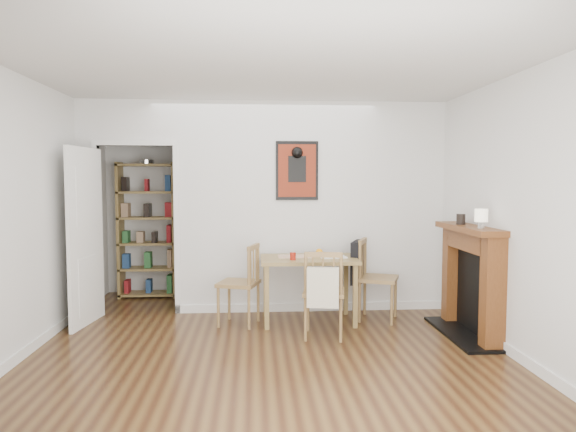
{
  "coord_description": "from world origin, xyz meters",
  "views": [
    {
      "loc": [
        -0.13,
        -4.94,
        1.63
      ],
      "look_at": [
        0.24,
        0.6,
        1.25
      ],
      "focal_mm": 32.0,
      "sensor_mm": 36.0,
      "label": 1
    }
  ],
  "objects": [
    {
      "name": "ground",
      "position": [
        0.0,
        0.0,
        0.0
      ],
      "size": [
        5.2,
        5.2,
        0.0
      ],
      "primitive_type": "plane",
      "color": "#55391B",
      "rests_on": "ground"
    },
    {
      "name": "room_shell",
      "position": [
        0.1,
        1.34,
        1.3
      ],
      "size": [
        5.2,
        5.2,
        5.2
      ],
      "color": "silver",
      "rests_on": "ground"
    },
    {
      "name": "dining_table",
      "position": [
        0.5,
        0.87,
        0.66
      ],
      "size": [
        1.1,
        0.7,
        0.75
      ],
      "color": "olive",
      "rests_on": "ground"
    },
    {
      "name": "chair_left",
      "position": [
        -0.31,
        0.81,
        0.46
      ],
      "size": [
        0.57,
        0.57,
        0.92
      ],
      "color": "olive",
      "rests_on": "ground"
    },
    {
      "name": "chair_right",
      "position": [
        1.29,
        0.9,
        0.49
      ],
      "size": [
        0.66,
        0.62,
        0.95
      ],
      "color": "olive",
      "rests_on": "ground"
    },
    {
      "name": "chair_front",
      "position": [
        0.59,
        0.28,
        0.47
      ],
      "size": [
        0.53,
        0.58,
        0.92
      ],
      "color": "olive",
      "rests_on": "ground"
    },
    {
      "name": "bookshelf",
      "position": [
        -1.61,
        2.31,
        0.93
      ],
      "size": [
        0.79,
        0.32,
        1.88
      ],
      "color": "olive",
      "rests_on": "ground"
    },
    {
      "name": "fireplace",
      "position": [
        2.16,
        0.25,
        0.62
      ],
      "size": [
        0.45,
        1.25,
        1.16
      ],
      "color": "brown",
      "rests_on": "ground"
    },
    {
      "name": "red_glass",
      "position": [
        0.3,
        0.71,
        0.79
      ],
      "size": [
        0.07,
        0.07,
        0.08
      ],
      "primitive_type": "cylinder",
      "color": "#9B1A0E",
      "rests_on": "dining_table"
    },
    {
      "name": "orange_fruit",
      "position": [
        0.63,
        0.98,
        0.79
      ],
      "size": [
        0.09,
        0.09,
        0.09
      ],
      "primitive_type": "sphere",
      "color": "orange",
      "rests_on": "dining_table"
    },
    {
      "name": "placemat",
      "position": [
        0.34,
        0.96,
        0.75
      ],
      "size": [
        0.39,
        0.29,
        0.0
      ],
      "primitive_type": "cube",
      "rotation": [
        0.0,
        0.0,
        0.0
      ],
      "color": "beige",
      "rests_on": "dining_table"
    },
    {
      "name": "notebook",
      "position": [
        0.77,
        0.86,
        0.75
      ],
      "size": [
        0.32,
        0.25,
        0.01
      ],
      "primitive_type": "cube",
      "rotation": [
        0.0,
        0.0,
        0.13
      ],
      "color": "white",
      "rests_on": "dining_table"
    },
    {
      "name": "mantel_lamp",
      "position": [
        2.07,
        -0.12,
        1.28
      ],
      "size": [
        0.13,
        0.13,
        0.2
      ],
      "color": "silver",
      "rests_on": "fireplace"
    },
    {
      "name": "ceramic_jar_a",
      "position": [
        2.08,
        0.39,
        1.22
      ],
      "size": [
        0.09,
        0.09,
        0.11
      ],
      "primitive_type": "cylinder",
      "color": "black",
      "rests_on": "fireplace"
    },
    {
      "name": "ceramic_jar_b",
      "position": [
        2.13,
        0.5,
        1.2
      ],
      "size": [
        0.07,
        0.07,
        0.09
      ],
      "primitive_type": "cylinder",
      "color": "black",
      "rests_on": "fireplace"
    }
  ]
}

